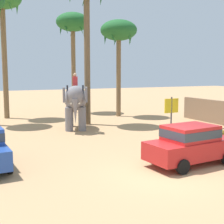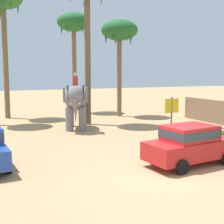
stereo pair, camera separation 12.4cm
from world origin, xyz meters
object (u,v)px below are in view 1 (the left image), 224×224
Objects in this scene: palm_tree_left_of_road at (73,26)px; palm_tree_behind_elephant at (119,33)px; palm_tree_far_back at (2,4)px; car_sedan_foreground at (191,143)px; motorcycle_end_of_row at (209,131)px; elephant_with_mahout at (75,101)px; signboard_yellow at (171,108)px.

palm_tree_behind_elephant is at bearing -58.27° from palm_tree_left_of_road.
palm_tree_left_of_road is at bearing 12.03° from palm_tree_far_back.
car_sedan_foreground is at bearing -73.00° from palm_tree_far_back.
motorcycle_end_of_row is at bearing -87.72° from palm_tree_behind_elephant.
motorcycle_end_of_row is at bearing -55.38° from palm_tree_far_back.
elephant_with_mahout is at bearing -107.92° from palm_tree_left_of_road.
car_sedan_foreground is at bearing -104.87° from palm_tree_behind_elephant.
palm_tree_behind_elephant is at bearing 38.94° from elephant_with_mahout.
palm_tree_behind_elephant reaches higher than car_sedan_foreground.
car_sedan_foreground is 0.44× the size of palm_tree_left_of_road.
palm_tree_left_of_road is 4.01× the size of signboard_yellow.
palm_tree_left_of_road is 0.88× the size of palm_tree_far_back.
palm_tree_far_back is at bearing 107.00° from car_sedan_foreground.
signboard_yellow is (-1.25, 2.06, 1.22)m from motorcycle_end_of_row.
signboard_yellow is at bearing -95.14° from palm_tree_behind_elephant.
signboard_yellow reaches higher than car_sedan_foreground.
elephant_with_mahout is at bearing -64.09° from palm_tree_far_back.
palm_tree_far_back is (-9.26, 3.00, 2.23)m from palm_tree_behind_elephant.
car_sedan_foreground is at bearing -93.49° from palm_tree_left_of_road.
palm_tree_left_of_road reaches higher than palm_tree_behind_elephant.
elephant_with_mahout is at bearing 99.72° from car_sedan_foreground.
signboard_yellow is (8.46, -12.00, -7.86)m from palm_tree_far_back.
palm_tree_left_of_road is (-2.72, 4.40, 1.05)m from palm_tree_behind_elephant.
palm_tree_behind_elephant reaches higher than elephant_with_mahout.
palm_tree_left_of_road is 6.80m from palm_tree_far_back.
motorcycle_end_of_row is 0.21× the size of palm_tree_behind_elephant.
car_sedan_foreground is at bearing -118.68° from signboard_yellow.
signboard_yellow is (-0.81, -9.00, -5.64)m from palm_tree_behind_elephant.
signboard_yellow is at bearing 61.32° from car_sedan_foreground.
palm_tree_left_of_road is 15.09m from signboard_yellow.
signboard_yellow is at bearing -54.82° from palm_tree_far_back.
palm_tree_far_back reaches higher than car_sedan_foreground.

